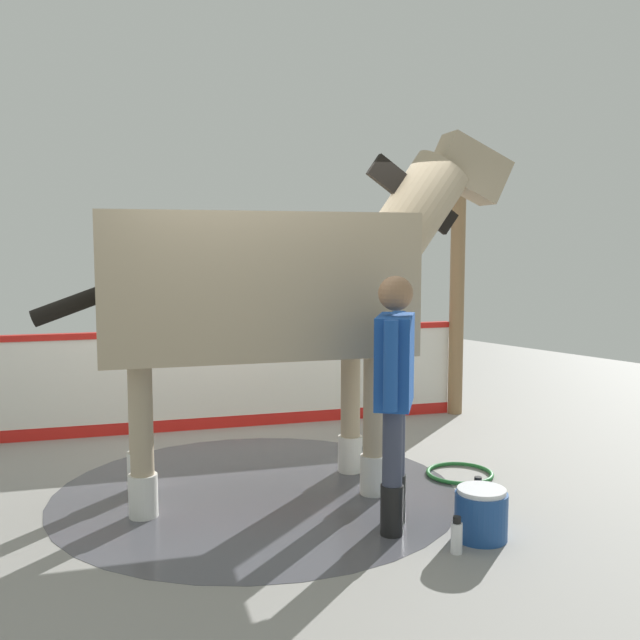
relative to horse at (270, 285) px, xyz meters
The scene contains 10 objects.
ground_plane 1.61m from the horse, 106.98° to the left, with size 16.00×16.00×0.02m, color gray.
wet_patch 1.58m from the horse, 158.41° to the left, with size 3.05×3.05×0.00m, color #4C4C54.
barrier_wall 2.30m from the horse, 71.83° to the left, with size 4.76×1.95×1.02m.
roof_post_near 3.17m from the horse, 16.34° to the left, with size 0.16×0.16×2.71m, color olive.
horse is the anchor object (origin of this frame).
handler 1.28m from the horse, 77.95° to the right, with size 0.53×0.49×1.68m.
wash_bucket 2.18m from the horse, 70.14° to the right, with size 0.34×0.34×0.33m.
bottle_shampoo 2.21m from the horse, 80.33° to the right, with size 0.07×0.07×0.23m.
bottle_spray 2.13m from the horse, 53.07° to the right, with size 0.07×0.07×0.25m.
hose_coil 2.20m from the horse, 23.76° to the right, with size 0.55×0.55×0.03m, color #267233.
Camera 1 is at (-2.85, -4.77, 1.88)m, focal length 40.42 mm.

